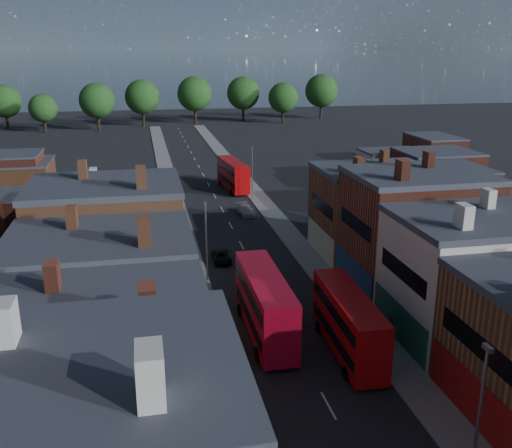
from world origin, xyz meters
name	(u,v)px	position (x,y,z in m)	size (l,w,h in m)	color
pavement_west	(179,224)	(-6.50, 50.00, 0.06)	(3.00, 200.00, 0.12)	gray
pavement_east	(276,218)	(6.50, 50.00, 0.06)	(3.00, 200.00, 0.12)	gray
terrace_west	(85,436)	(-14.00, 0.00, 5.88)	(12.00, 80.00, 11.76)	brown
lamp_post_1	(480,406)	(5.20, 0.00, 4.70)	(0.25, 0.70, 8.12)	slate
lamp_post_2	(206,236)	(-5.20, 30.00, 4.70)	(0.25, 0.70, 8.12)	slate
lamp_post_3	(252,170)	(5.20, 60.00, 4.70)	(0.25, 0.70, 8.12)	slate
bus_0	(265,303)	(-2.00, 18.13, 2.76)	(3.03, 11.86, 5.12)	red
bus_1	(348,322)	(3.50, 14.14, 2.54)	(3.01, 10.96, 4.70)	#B40A0C
bus_2	(233,174)	(3.50, 67.54, 2.56)	(3.76, 11.21, 4.75)	#AB0708
car_2	(222,257)	(-3.02, 35.19, 0.56)	(1.86, 4.04, 1.12)	black
car_3	(246,210)	(2.85, 52.55, 0.66)	(1.86, 4.57, 1.33)	silver
ped_1	(262,447)	(-5.30, 3.61, 1.11)	(0.96, 0.53, 1.98)	#45201B
ped_3	(391,329)	(7.44, 15.17, 1.09)	(1.13, 0.52, 1.94)	#5F5A52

